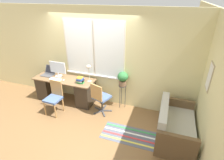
{
  "coord_description": "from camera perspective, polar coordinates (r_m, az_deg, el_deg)",
  "views": [
    {
      "loc": [
        2.03,
        -3.52,
        2.96
      ],
      "look_at": [
        0.75,
        0.15,
        1.01
      ],
      "focal_mm": 28.0,
      "sensor_mm": 36.0,
      "label": 1
    }
  ],
  "objects": [
    {
      "name": "ground_plane",
      "position": [
        5.03,
        -8.84,
        -9.88
      ],
      "size": [
        14.0,
        14.0,
        0.0
      ],
      "primitive_type": "plane",
      "color": "brown"
    },
    {
      "name": "wall_back_with_window",
      "position": [
        4.94,
        -6.23,
        7.51
      ],
      "size": [
        9.0,
        0.12,
        2.7
      ],
      "color": "beige",
      "rests_on": "ground_plane"
    },
    {
      "name": "wall_right_with_picture",
      "position": [
        3.96,
        29.36,
        -1.05
      ],
      "size": [
        0.08,
        9.0,
        2.7
      ],
      "color": "beige",
      "rests_on": "ground_plane"
    },
    {
      "name": "desk",
      "position": [
        5.39,
        -14.99,
        -2.85
      ],
      "size": [
        1.81,
        0.61,
        0.74
      ],
      "color": "brown",
      "rests_on": "ground_plane"
    },
    {
      "name": "laptop",
      "position": [
        5.62,
        -19.99,
        2.19
      ],
      "size": [
        0.36,
        0.37,
        0.24
      ],
      "color": "#4C4C51",
      "rests_on": "desk"
    },
    {
      "name": "monitor",
      "position": [
        5.34,
        -17.3,
        3.57
      ],
      "size": [
        0.52,
        0.21,
        0.45
      ],
      "color": "silver",
      "rests_on": "desk"
    },
    {
      "name": "keyboard",
      "position": [
        5.24,
        -18.03,
        0.21
      ],
      "size": [
        0.35,
        0.13,
        0.02
      ],
      "color": "silver",
      "rests_on": "desk"
    },
    {
      "name": "mouse",
      "position": [
        5.11,
        -15.54,
        -0.03
      ],
      "size": [
        0.04,
        0.07,
        0.04
      ],
      "color": "silver",
      "rests_on": "desk"
    },
    {
      "name": "desk_lamp",
      "position": [
        4.77,
        -7.66,
        3.76
      ],
      "size": [
        0.14,
        0.14,
        0.49
      ],
      "color": "#BCB299",
      "rests_on": "desk"
    },
    {
      "name": "book_stack",
      "position": [
        4.85,
        -10.4,
        -0.06
      ],
      "size": [
        0.23,
        0.2,
        0.17
      ],
      "color": "green",
      "rests_on": "desk"
    },
    {
      "name": "desk_chair_wooden",
      "position": [
        4.92,
        -18.35,
        -5.17
      ],
      "size": [
        0.41,
        0.42,
        0.9
      ],
      "rotation": [
        0.0,
        0.0,
        -0.04
      ],
      "color": "#B2844C",
      "rests_on": "ground_plane"
    },
    {
      "name": "office_chair_swivel",
      "position": [
        4.65,
        -3.88,
        -5.6
      ],
      "size": [
        0.52,
        0.54,
        0.9
      ],
      "rotation": [
        0.0,
        0.0,
        2.82
      ],
      "color": "#47474C",
      "rests_on": "ground_plane"
    },
    {
      "name": "couch_loveseat",
      "position": [
        4.27,
        19.53,
        -14.23
      ],
      "size": [
        0.77,
        1.39,
        0.79
      ],
      "rotation": [
        0.0,
        0.0,
        1.57
      ],
      "color": "beige",
      "rests_on": "ground_plane"
    },
    {
      "name": "plant_stand",
      "position": [
        4.84,
        3.42,
        -2.91
      ],
      "size": [
        0.21,
        0.21,
        0.7
      ],
      "color": "#333338",
      "rests_on": "ground_plane"
    },
    {
      "name": "potted_plant",
      "position": [
        4.69,
        3.53,
        0.66
      ],
      "size": [
        0.28,
        0.28,
        0.39
      ],
      "color": "brown",
      "rests_on": "plant_stand"
    },
    {
      "name": "floor_rug_striped",
      "position": [
        4.26,
        5.71,
        -17.5
      ],
      "size": [
        1.29,
        0.6,
        0.01
      ],
      "color": "#565B6B",
      "rests_on": "ground_plane"
    }
  ]
}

